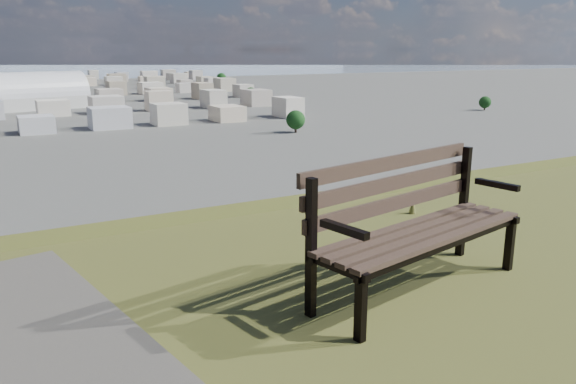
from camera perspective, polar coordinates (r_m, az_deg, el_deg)
park_bench at (r=4.14m, az=12.49°, el=-2.48°), size 1.91×0.95×0.96m
arena at (r=287.06m, az=-25.11°, el=8.65°), size 55.99×33.30×22.11m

